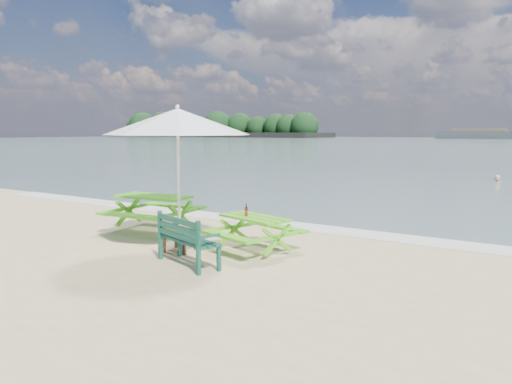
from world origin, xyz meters
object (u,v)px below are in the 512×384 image
Objects in this scene: beer_bottle at (246,212)px; patio_umbrella at (178,122)px; swimmer at (496,192)px; park_bench at (189,250)px; side_table at (180,242)px; picnic_table_right at (255,235)px; picnic_table_left at (154,214)px.

patio_umbrella is at bearing -143.56° from beer_bottle.
swimmer is (2.14, 17.00, -1.23)m from beer_bottle.
park_bench is 0.91× the size of swimmer.
side_table is at bearing 0.00° from patio_umbrella.
picnic_table_right is 1.20× the size of swimmer.
picnic_table_right is 1.51m from park_bench.
picnic_table_left is 1.10× the size of picnic_table_right.
picnic_table_right is 1.46m from side_table.
park_bench is 5.84× the size of beer_bottle.
side_table is 18.06m from swimmer.
beer_bottle is at bearing -8.04° from picnic_table_left.
side_table is at bearing -147.25° from picnic_table_right.
beer_bottle is 17.18m from swimmer.
picnic_table_right reaches higher than swimmer.
patio_umbrella is 2.03× the size of swimmer.
side_table is 0.41× the size of swimmer.
park_bench reaches higher than side_table.
swimmer is (5.06, 16.59, -0.86)m from picnic_table_left.
picnic_table_right is 17.11m from swimmer.
park_bench is 1.04m from side_table.
swimmer is at bearing 82.66° from park_bench.
picnic_table_left reaches higher than swimmer.
picnic_table_left is 17.36m from swimmer.
picnic_table_right is 0.48m from beer_bottle.
park_bench is at bearing -34.52° from picnic_table_left.
side_table is 0.20× the size of patio_umbrella.
patio_umbrella is 12.99× the size of beer_bottle.
beer_bottle is at bearing 36.44° from patio_umbrella.
beer_bottle is at bearing -97.16° from swimmer.
beer_bottle is at bearing -174.00° from picnic_table_right.
patio_umbrella is at bearing -147.25° from picnic_table_right.
picnic_table_left is 3.26m from park_bench.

